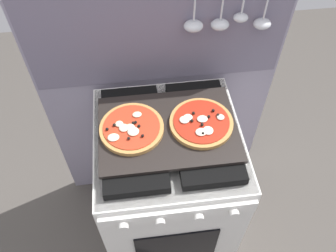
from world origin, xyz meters
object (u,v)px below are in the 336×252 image
object	(u,v)px
pizza_right	(201,122)
baking_tray	(168,129)
pizza_left	(131,128)
stove	(168,186)

from	to	relation	value
pizza_right	baking_tray	bearing A→B (deg)	-178.88
baking_tray	pizza_left	xyz separation A→B (m)	(-0.14, 0.01, 0.02)
stove	baking_tray	size ratio (longest dim) A/B	1.67
pizza_left	pizza_right	world-z (taller)	same
pizza_left	pizza_right	size ratio (longest dim) A/B	1.00
stove	pizza_left	size ratio (longest dim) A/B	3.62
baking_tray	pizza_right	world-z (taller)	pizza_right
pizza_left	pizza_right	distance (m)	0.27
stove	pizza_left	bearing A→B (deg)	176.88
stove	baking_tray	xyz separation A→B (m)	(0.00, 0.00, 0.46)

